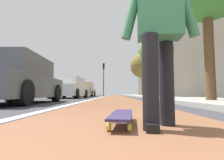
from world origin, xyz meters
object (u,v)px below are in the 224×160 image
at_px(traffic_light, 104,74).
at_px(street_tree_far, 143,66).
at_px(parked_car_mid, 70,88).
at_px(street_tree_mid, 156,51).
at_px(skater_person, 159,26).
at_px(skateboard, 122,115).
at_px(parked_car_near, 16,81).
at_px(parked_car_far, 85,90).

distance_m(traffic_light, street_tree_far, 8.25).
bearing_deg(parked_car_mid, street_tree_mid, -89.97).
xyz_separation_m(street_tree_mid, street_tree_far, (6.20, 0.00, -0.08)).
bearing_deg(street_tree_mid, parked_car_mid, 90.03).
xyz_separation_m(skater_person, traffic_light, (23.74, 2.09, 2.33)).
height_order(parked_car_mid, street_tree_far, street_tree_far).
distance_m(skateboard, skater_person, 0.92).
distance_m(skater_person, parked_car_near, 5.31).
distance_m(parked_car_far, street_tree_mid, 9.19).
height_order(skateboard, parked_car_far, parked_car_far).
height_order(skater_person, traffic_light, traffic_light).
bearing_deg(parked_car_far, traffic_light, -12.98).
distance_m(parked_car_near, parked_car_mid, 6.82).
bearing_deg(street_tree_far, traffic_light, 34.29).
relative_size(skater_person, parked_car_near, 0.38).
height_order(street_tree_mid, street_tree_far, street_tree_far).
xyz_separation_m(skateboard, traffic_light, (23.59, 1.74, 3.17)).
relative_size(parked_car_near, parked_car_far, 1.01).
distance_m(skateboard, traffic_light, 23.87).
bearing_deg(parked_car_near, parked_car_far, 0.29).
bearing_deg(skateboard, parked_car_near, 40.75).
distance_m(parked_car_far, street_tree_far, 6.73).
xyz_separation_m(parked_car_near, parked_car_far, (13.05, 0.07, -0.01)).
distance_m(skater_person, street_tree_far, 17.28).
relative_size(parked_car_far, street_tree_mid, 0.92).
xyz_separation_m(traffic_light, street_tree_far, (-6.81, -4.65, 0.03)).
distance_m(skateboard, parked_car_near, 5.00).
bearing_deg(parked_car_mid, skateboard, -162.68).
height_order(parked_car_near, traffic_light, traffic_light).
relative_size(skater_person, traffic_light, 0.34).
height_order(skater_person, parked_car_mid, skater_person).
relative_size(skater_person, street_tree_mid, 0.36).
bearing_deg(skater_person, street_tree_far, -8.60).
bearing_deg(parked_car_far, street_tree_far, -90.24).
bearing_deg(parked_car_near, skater_person, -137.47).
xyz_separation_m(skater_person, street_tree_mid, (10.73, -2.56, 2.44)).
relative_size(parked_car_mid, traffic_light, 0.94).
bearing_deg(parked_car_far, parked_car_near, -179.71).
bearing_deg(traffic_light, parked_car_far, 167.02).
bearing_deg(parked_car_near, street_tree_far, -25.26).
distance_m(skateboard, parked_car_mid, 11.10).
bearing_deg(traffic_light, skater_person, -174.98).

